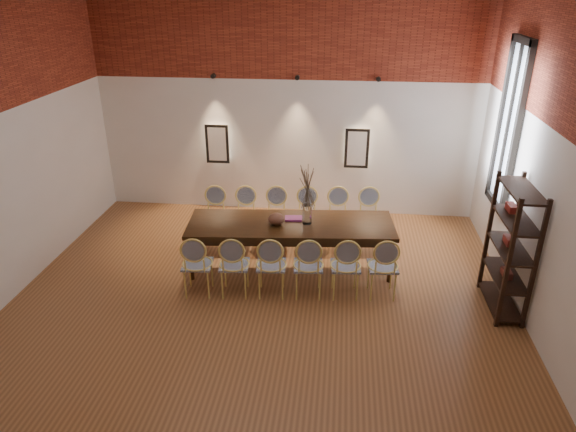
# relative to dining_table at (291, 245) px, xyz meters

# --- Properties ---
(floor) EXTENTS (7.00, 7.00, 0.02)m
(floor) POSITION_rel_dining_table_xyz_m (-0.31, -1.29, -0.39)
(floor) COLOR #965F34
(floor) RESTS_ON ground
(wall_back) EXTENTS (7.00, 0.10, 4.00)m
(wall_back) POSITION_rel_dining_table_xyz_m (-0.31, 2.26, 1.62)
(wall_back) COLOR silver
(wall_back) RESTS_ON ground
(wall_front) EXTENTS (7.00, 0.10, 4.00)m
(wall_front) POSITION_rel_dining_table_xyz_m (-0.31, -4.84, 1.62)
(wall_front) COLOR silver
(wall_front) RESTS_ON ground
(wall_right) EXTENTS (0.10, 7.00, 4.00)m
(wall_right) POSITION_rel_dining_table_xyz_m (3.24, -1.29, 1.62)
(wall_right) COLOR silver
(wall_right) RESTS_ON ground
(brick_band_back) EXTENTS (7.00, 0.02, 1.50)m
(brick_band_back) POSITION_rel_dining_table_xyz_m (-0.31, 2.19, 2.88)
(brick_band_back) COLOR maroon
(brick_band_back) RESTS_ON ground
(brick_band_front) EXTENTS (7.00, 0.02, 1.50)m
(brick_band_front) POSITION_rel_dining_table_xyz_m (-0.31, -4.77, 2.88)
(brick_band_front) COLOR maroon
(brick_band_front) RESTS_ON ground
(niche_left) EXTENTS (0.36, 0.06, 0.66)m
(niche_left) POSITION_rel_dining_table_xyz_m (-1.61, 2.16, 0.93)
(niche_left) COLOR #FFEAC6
(niche_left) RESTS_ON wall_back
(niche_right) EXTENTS (0.36, 0.06, 0.66)m
(niche_right) POSITION_rel_dining_table_xyz_m (0.99, 2.16, 0.93)
(niche_right) COLOR #FFEAC6
(niche_right) RESTS_ON wall_back
(spot_fixture_left) EXTENTS (0.08, 0.10, 0.08)m
(spot_fixture_left) POSITION_rel_dining_table_xyz_m (-1.61, 2.13, 2.17)
(spot_fixture_left) COLOR black
(spot_fixture_left) RESTS_ON wall_back
(spot_fixture_mid) EXTENTS (0.08, 0.10, 0.08)m
(spot_fixture_mid) POSITION_rel_dining_table_xyz_m (-0.11, 2.13, 2.17)
(spot_fixture_mid) COLOR black
(spot_fixture_mid) RESTS_ON wall_back
(spot_fixture_right) EXTENTS (0.08, 0.10, 0.08)m
(spot_fixture_right) POSITION_rel_dining_table_xyz_m (1.29, 2.13, 2.17)
(spot_fixture_right) COLOR black
(spot_fixture_right) RESTS_ON wall_back
(window_glass) EXTENTS (0.02, 0.78, 2.38)m
(window_glass) POSITION_rel_dining_table_xyz_m (3.15, 0.71, 1.77)
(window_glass) COLOR silver
(window_glass) RESTS_ON wall_right
(window_frame) EXTENTS (0.08, 0.90, 2.50)m
(window_frame) POSITION_rel_dining_table_xyz_m (3.13, 0.71, 1.77)
(window_frame) COLOR black
(window_frame) RESTS_ON wall_right
(window_mullion) EXTENTS (0.06, 0.06, 2.40)m
(window_mullion) POSITION_rel_dining_table_xyz_m (3.13, 0.71, 1.77)
(window_mullion) COLOR black
(window_mullion) RESTS_ON wall_right
(dining_table) EXTENTS (3.18, 1.26, 0.75)m
(dining_table) POSITION_rel_dining_table_xyz_m (0.00, 0.00, 0.00)
(dining_table) COLOR #341C0B
(dining_table) RESTS_ON floor
(chair_near_a) EXTENTS (0.48, 0.48, 0.94)m
(chair_near_a) POSITION_rel_dining_table_xyz_m (-1.23, -0.89, 0.09)
(chair_near_a) COLOR #E9D06A
(chair_near_a) RESTS_ON floor
(chair_near_b) EXTENTS (0.48, 0.48, 0.94)m
(chair_near_b) POSITION_rel_dining_table_xyz_m (-0.71, -0.84, 0.09)
(chair_near_b) COLOR #E9D06A
(chair_near_b) RESTS_ON floor
(chair_near_c) EXTENTS (0.48, 0.48, 0.94)m
(chair_near_c) POSITION_rel_dining_table_xyz_m (-0.19, -0.80, 0.09)
(chair_near_c) COLOR #E9D06A
(chair_near_c) RESTS_ON floor
(chair_near_d) EXTENTS (0.48, 0.48, 0.94)m
(chair_near_d) POSITION_rel_dining_table_xyz_m (0.32, -0.76, 0.09)
(chair_near_d) COLOR #E9D06A
(chair_near_d) RESTS_ON floor
(chair_near_e) EXTENTS (0.48, 0.48, 0.94)m
(chair_near_e) POSITION_rel_dining_table_xyz_m (0.84, -0.71, 0.09)
(chair_near_e) COLOR #E9D06A
(chair_near_e) RESTS_ON floor
(chair_near_f) EXTENTS (0.48, 0.48, 0.94)m
(chair_near_f) POSITION_rel_dining_table_xyz_m (1.36, -0.67, 0.09)
(chair_near_f) COLOR #E9D06A
(chair_near_f) RESTS_ON floor
(chair_far_a) EXTENTS (0.48, 0.48, 0.94)m
(chair_far_a) POSITION_rel_dining_table_xyz_m (-1.36, 0.67, 0.09)
(chair_far_a) COLOR #E9D06A
(chair_far_a) RESTS_ON floor
(chair_far_b) EXTENTS (0.48, 0.48, 0.94)m
(chair_far_b) POSITION_rel_dining_table_xyz_m (-0.84, 0.71, 0.09)
(chair_far_b) COLOR #E9D06A
(chair_far_b) RESTS_ON floor
(chair_far_c) EXTENTS (0.48, 0.48, 0.94)m
(chair_far_c) POSITION_rel_dining_table_xyz_m (-0.32, 0.76, 0.09)
(chair_far_c) COLOR #E9D06A
(chair_far_c) RESTS_ON floor
(chair_far_d) EXTENTS (0.48, 0.48, 0.94)m
(chair_far_d) POSITION_rel_dining_table_xyz_m (0.19, 0.80, 0.09)
(chair_far_d) COLOR #E9D06A
(chair_far_d) RESTS_ON floor
(chair_far_e) EXTENTS (0.48, 0.48, 0.94)m
(chair_far_e) POSITION_rel_dining_table_xyz_m (0.71, 0.84, 0.09)
(chair_far_e) COLOR #E9D06A
(chair_far_e) RESTS_ON floor
(chair_far_f) EXTENTS (0.48, 0.48, 0.94)m
(chair_far_f) POSITION_rel_dining_table_xyz_m (1.23, 0.89, 0.09)
(chair_far_f) COLOR #E9D06A
(chair_far_f) RESTS_ON floor
(vase) EXTENTS (0.14, 0.14, 0.30)m
(vase) POSITION_rel_dining_table_xyz_m (0.24, 0.02, 0.53)
(vase) COLOR silver
(vase) RESTS_ON dining_table
(dried_branches) EXTENTS (0.50, 0.50, 0.70)m
(dried_branches) POSITION_rel_dining_table_xyz_m (0.24, 0.02, 0.98)
(dried_branches) COLOR #4B3C2C
(dried_branches) RESTS_ON vase
(bowl) EXTENTS (0.24, 0.24, 0.18)m
(bowl) POSITION_rel_dining_table_xyz_m (-0.21, -0.07, 0.46)
(bowl) COLOR brown
(bowl) RESTS_ON dining_table
(book) EXTENTS (0.27, 0.20, 0.03)m
(book) POSITION_rel_dining_table_xyz_m (0.03, 0.14, 0.39)
(book) COLOR #7F286B
(book) RESTS_ON dining_table
(shelving_rack) EXTENTS (0.39, 1.00, 1.80)m
(shelving_rack) POSITION_rel_dining_table_xyz_m (2.97, -0.77, 0.53)
(shelving_rack) COLOR black
(shelving_rack) RESTS_ON floor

